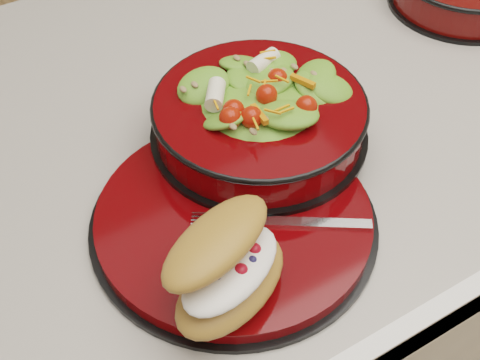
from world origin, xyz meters
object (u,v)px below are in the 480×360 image
fork (285,222)px  dinner_plate (235,219)px  salad_bowl (259,110)px  island_counter (207,314)px  croissant (227,266)px

fork → dinner_plate: bearing=77.2°
dinner_plate → salad_bowl: (0.08, 0.09, 0.05)m
island_counter → fork: bearing=-92.8°
island_counter → salad_bowl: 0.51m
island_counter → croissant: croissant is taller
salad_bowl → croissant: salad_bowl is taller
island_counter → salad_bowl: size_ratio=5.00×
island_counter → salad_bowl: salad_bowl is taller
salad_bowl → fork: bearing=-111.0°
fork → croissant: bearing=147.4°
croissant → island_counter: bearing=45.7°
dinner_plate → fork: fork is taller
island_counter → fork: fork is taller
dinner_plate → croissant: size_ratio=2.01×
island_counter → croissant: 0.57m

